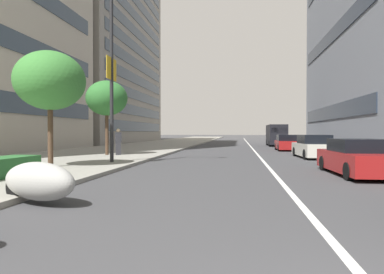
{
  "coord_description": "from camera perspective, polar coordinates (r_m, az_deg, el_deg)",
  "views": [
    {
      "loc": [
        -1.72,
        1.4,
        1.64
      ],
      "look_at": [
        14.83,
        3.69,
        1.4
      ],
      "focal_mm": 31.44,
      "sensor_mm": 36.0,
      "label": 1
    }
  ],
  "objects": [
    {
      "name": "street_tree_far_plaza",
      "position": [
        22.91,
        -14.26,
        6.36
      ],
      "size": [
        2.7,
        2.7,
        4.88
      ],
      "color": "#473323",
      "rests_on": "sidewalk_right_plaza"
    },
    {
      "name": "office_tower_far_right_block",
      "position": [
        60.61,
        -18.29,
        14.38
      ],
      "size": [
        31.0,
        19.81,
        31.78
      ],
      "color": "gray",
      "rests_on": "ground"
    },
    {
      "name": "motorcycle_mid_row",
      "position": [
        8.42,
        -24.62,
        -6.86
      ],
      "size": [
        1.51,
        2.3,
        0.97
      ],
      "rotation": [
        0.0,
        0.0,
        1.21
      ],
      "color": "#9E9E99",
      "rests_on": "ground"
    },
    {
      "name": "street_tree_by_lamp_post",
      "position": [
        15.74,
        -22.94,
        8.76
      ],
      "size": [
        2.95,
        2.95,
        4.95
      ],
      "color": "#473323",
      "rests_on": "sidewalk_right_plaza"
    },
    {
      "name": "pedestrian_on_plaza",
      "position": [
        22.58,
        -12.4,
        -0.76
      ],
      "size": [
        0.43,
        0.48,
        1.72
      ],
      "rotation": [
        0.0,
        0.0,
        0.54
      ],
      "color": "#2D2D33",
      "rests_on": "sidewalk_right_plaza"
    },
    {
      "name": "sidewalk_right_plaza",
      "position": [
        33.31,
        -9.67,
        -1.89
      ],
      "size": [
        160.0,
        10.08,
        0.15
      ],
      "primitive_type": "cube",
      "color": "gray",
      "rests_on": "ground"
    },
    {
      "name": "delivery_van_ahead",
      "position": [
        41.37,
        14.1,
        0.39
      ],
      "size": [
        6.19,
        2.09,
        2.51
      ],
      "rotation": [
        0.0,
        0.0,
        -0.01
      ],
      "color": "black",
      "rests_on": "ground"
    },
    {
      "name": "car_mid_block_traffic",
      "position": [
        22.76,
        19.92,
        -1.64
      ],
      "size": [
        4.46,
        2.06,
        1.48
      ],
      "rotation": [
        0.0,
        0.0,
        0.05
      ],
      "color": "beige",
      "rests_on": "ground"
    },
    {
      "name": "car_approaching_light",
      "position": [
        31.23,
        15.79,
        -1.02
      ],
      "size": [
        4.13,
        1.87,
        1.42
      ],
      "rotation": [
        0.0,
        0.0,
        -0.01
      ],
      "color": "maroon",
      "rests_on": "ground"
    },
    {
      "name": "lane_centre_stripe",
      "position": [
        36.78,
        10.06,
        -1.74
      ],
      "size": [
        110.0,
        0.16,
        0.01
      ],
      "primitive_type": "cube",
      "color": "silver",
      "rests_on": "ground"
    },
    {
      "name": "car_following_behind",
      "position": [
        14.31,
        26.34,
        -3.25
      ],
      "size": [
        4.7,
        2.02,
        1.39
      ],
      "rotation": [
        0.0,
        0.0,
        0.03
      ],
      "color": "maroon",
      "rests_on": "ground"
    },
    {
      "name": "street_lamp_with_banners",
      "position": [
        17.46,
        -12.25,
        12.7
      ],
      "size": [
        1.26,
        2.79,
        8.49
      ],
      "color": "#232326",
      "rests_on": "sidewalk_right_plaza"
    }
  ]
}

